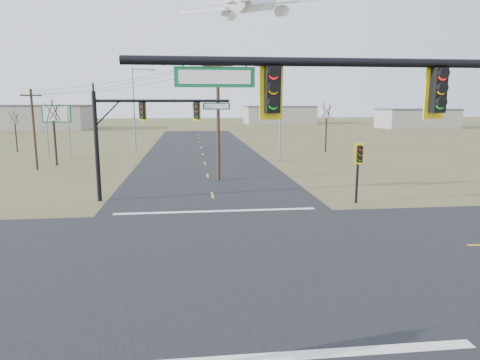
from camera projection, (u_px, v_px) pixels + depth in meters
name	position (u px, v px, depth m)	size (l,w,h in m)	color
ground	(227.00, 256.00, 18.19)	(320.00, 320.00, 0.00)	brown
road_ew	(227.00, 256.00, 18.19)	(160.00, 14.00, 0.02)	black
road_ns	(227.00, 256.00, 18.19)	(14.00, 160.00, 0.02)	black
stop_bar_near	(251.00, 358.00, 10.85)	(12.00, 0.40, 0.01)	silver
stop_bar_far	(216.00, 211.00, 25.51)	(12.00, 0.40, 0.01)	silver
mast_arm_near	(453.00, 131.00, 10.38)	(11.51, 0.47, 7.94)	black
mast_arm_far	(142.00, 122.00, 27.75)	(8.84, 0.58, 7.13)	black
pedestal_signal_ne	(359.00, 159.00, 27.06)	(0.61, 0.52, 3.93)	black
utility_pole_near	(218.00, 118.00, 34.85)	(2.39, 0.61, 9.90)	#42281C
utility_pole_far	(34.00, 128.00, 40.45)	(1.76, 0.87, 7.66)	#42281C
highway_sign	(57.00, 121.00, 49.38)	(3.27, 0.16, 6.13)	gray
streetlight_a	(278.00, 107.00, 46.45)	(2.94, 0.44, 10.51)	gray
streetlight_c	(136.00, 105.00, 55.37)	(3.01, 0.35, 10.79)	gray
bare_tree_a	(53.00, 110.00, 43.18)	(3.64, 3.64, 7.17)	black
bare_tree_b	(14.00, 117.00, 55.26)	(2.80, 2.80, 5.72)	black
bare_tree_c	(327.00, 110.00, 55.19)	(3.51, 3.51, 6.92)	black
warehouse_left	(27.00, 118.00, 101.15)	(28.00, 14.00, 5.50)	#A39C90
warehouse_mid	(279.00, 115.00, 128.05)	(20.00, 12.00, 5.00)	#A39C90
warehouse_right	(417.00, 119.00, 107.03)	(18.00, 10.00, 4.50)	#A39C90
jet_airliner	(255.00, 3.00, 86.00)	(29.31, 29.81, 13.72)	silver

